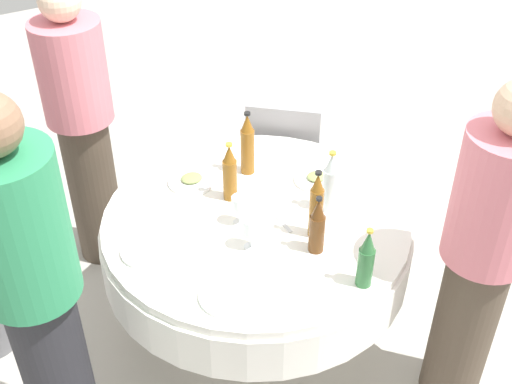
{
  "coord_description": "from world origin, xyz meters",
  "views": [
    {
      "loc": [
        -1.17,
        -1.96,
        2.56
      ],
      "look_at": [
        0.0,
        0.0,
        0.87
      ],
      "focal_mm": 46.1,
      "sensor_mm": 36.0,
      "label": 1
    }
  ],
  "objects_px": {
    "plate_inner": "(146,251)",
    "person_left": "(82,127)",
    "bottle_green_east": "(366,259)",
    "person_south": "(36,296)",
    "dining_table": "(256,241)",
    "bottle_brown_left": "(317,226)",
    "plate_near": "(317,179)",
    "plate_rear": "(192,180)",
    "chair_front": "(284,154)",
    "bottle_clear_outer": "(330,183)",
    "wine_glass_far": "(240,204)",
    "wine_glass_left": "(251,228)",
    "bottle_amber_far": "(247,145)",
    "plate_north": "(229,295)",
    "bottle_amber_front": "(316,206)",
    "person_outer": "(483,254)",
    "bottle_amber_south": "(230,173)"
  },
  "relations": [
    {
      "from": "plate_inner",
      "to": "person_left",
      "type": "xyz_separation_m",
      "value": [
        0.07,
        0.95,
        0.09
      ]
    },
    {
      "from": "wine_glass_far",
      "to": "person_left",
      "type": "distance_m",
      "value": 1.05
    },
    {
      "from": "bottle_clear_outer",
      "to": "wine_glass_far",
      "type": "height_order",
      "value": "bottle_clear_outer"
    },
    {
      "from": "bottle_green_east",
      "to": "plate_north",
      "type": "bearing_deg",
      "value": 157.11
    },
    {
      "from": "person_south",
      "to": "person_outer",
      "type": "distance_m",
      "value": 1.7
    },
    {
      "from": "person_left",
      "to": "plate_near",
      "type": "bearing_deg",
      "value": -71.74
    },
    {
      "from": "bottle_brown_left",
      "to": "chair_front",
      "type": "distance_m",
      "value": 1.12
    },
    {
      "from": "bottle_amber_far",
      "to": "chair_front",
      "type": "distance_m",
      "value": 0.65
    },
    {
      "from": "bottle_green_east",
      "to": "chair_front",
      "type": "height_order",
      "value": "bottle_green_east"
    },
    {
      "from": "dining_table",
      "to": "person_outer",
      "type": "relative_size",
      "value": 0.88
    },
    {
      "from": "bottle_green_east",
      "to": "wine_glass_far",
      "type": "height_order",
      "value": "bottle_green_east"
    },
    {
      "from": "bottle_amber_far",
      "to": "bottle_amber_front",
      "type": "distance_m",
      "value": 0.56
    },
    {
      "from": "bottle_amber_south",
      "to": "bottle_amber_front",
      "type": "distance_m",
      "value": 0.45
    },
    {
      "from": "plate_inner",
      "to": "plate_north",
      "type": "bearing_deg",
      "value": -67.02
    },
    {
      "from": "bottle_amber_south",
      "to": "person_left",
      "type": "relative_size",
      "value": 0.18
    },
    {
      "from": "bottle_clear_outer",
      "to": "person_left",
      "type": "distance_m",
      "value": 1.34
    },
    {
      "from": "person_left",
      "to": "chair_front",
      "type": "height_order",
      "value": "person_left"
    },
    {
      "from": "person_outer",
      "to": "person_south",
      "type": "bearing_deg",
      "value": -58.77
    },
    {
      "from": "wine_glass_left",
      "to": "plate_north",
      "type": "xyz_separation_m",
      "value": [
        -0.22,
        -0.21,
        -0.09
      ]
    },
    {
      "from": "bottle_clear_outer",
      "to": "bottle_brown_left",
      "type": "xyz_separation_m",
      "value": [
        -0.21,
        -0.2,
        -0.02
      ]
    },
    {
      "from": "bottle_amber_south",
      "to": "plate_inner",
      "type": "height_order",
      "value": "bottle_amber_south"
    },
    {
      "from": "bottle_amber_far",
      "to": "plate_near",
      "type": "relative_size",
      "value": 1.52
    },
    {
      "from": "plate_north",
      "to": "chair_front",
      "type": "xyz_separation_m",
      "value": [
        0.92,
        1.01,
        -0.23
      ]
    },
    {
      "from": "dining_table",
      "to": "plate_inner",
      "type": "relative_size",
      "value": 6.58
    },
    {
      "from": "bottle_brown_left",
      "to": "wine_glass_left",
      "type": "distance_m",
      "value": 0.27
    },
    {
      "from": "person_south",
      "to": "chair_front",
      "type": "height_order",
      "value": "person_south"
    },
    {
      "from": "bottle_clear_outer",
      "to": "plate_near",
      "type": "bearing_deg",
      "value": 68.73
    },
    {
      "from": "person_outer",
      "to": "bottle_clear_outer",
      "type": "bearing_deg",
      "value": -104.11
    },
    {
      "from": "wine_glass_left",
      "to": "person_south",
      "type": "xyz_separation_m",
      "value": [
        -0.87,
        0.02,
        0.04
      ]
    },
    {
      "from": "bottle_brown_left",
      "to": "plate_near",
      "type": "bearing_deg",
      "value": 54.29
    },
    {
      "from": "wine_glass_far",
      "to": "plate_rear",
      "type": "relative_size",
      "value": 0.62
    },
    {
      "from": "plate_north",
      "to": "plate_near",
      "type": "distance_m",
      "value": 0.86
    },
    {
      "from": "bottle_amber_front",
      "to": "plate_near",
      "type": "distance_m",
      "value": 0.42
    },
    {
      "from": "bottle_green_east",
      "to": "person_south",
      "type": "xyz_separation_m",
      "value": [
        -1.14,
        0.44,
        0.02
      ]
    },
    {
      "from": "plate_rear",
      "to": "person_left",
      "type": "xyz_separation_m",
      "value": [
        -0.32,
        0.6,
        0.08
      ]
    },
    {
      "from": "bottle_clear_outer",
      "to": "person_outer",
      "type": "relative_size",
      "value": 0.19
    },
    {
      "from": "bottle_amber_south",
      "to": "bottle_brown_left",
      "type": "distance_m",
      "value": 0.51
    },
    {
      "from": "wine_glass_left",
      "to": "bottle_amber_far",
      "type": "bearing_deg",
      "value": 61.1
    },
    {
      "from": "wine_glass_far",
      "to": "plate_near",
      "type": "xyz_separation_m",
      "value": [
        0.47,
        0.09,
        -0.09
      ]
    },
    {
      "from": "bottle_amber_front",
      "to": "plate_rear",
      "type": "height_order",
      "value": "bottle_amber_front"
    },
    {
      "from": "bottle_amber_south",
      "to": "wine_glass_left",
      "type": "xyz_separation_m",
      "value": [
        -0.09,
        -0.35,
        -0.03
      ]
    },
    {
      "from": "plate_near",
      "to": "plate_rear",
      "type": "relative_size",
      "value": 0.95
    },
    {
      "from": "bottle_brown_left",
      "to": "person_left",
      "type": "xyz_separation_m",
      "value": [
        -0.55,
        1.3,
        -0.03
      ]
    },
    {
      "from": "dining_table",
      "to": "plate_rear",
      "type": "bearing_deg",
      "value": 109.34
    },
    {
      "from": "bottle_green_east",
      "to": "plate_inner",
      "type": "xyz_separation_m",
      "value": [
        -0.66,
        0.61,
        -0.12
      ]
    },
    {
      "from": "bottle_green_east",
      "to": "bottle_amber_far",
      "type": "relative_size",
      "value": 0.83
    },
    {
      "from": "plate_near",
      "to": "person_south",
      "type": "bearing_deg",
      "value": -170.74
    },
    {
      "from": "bottle_amber_south",
      "to": "plate_rear",
      "type": "bearing_deg",
      "value": 116.55
    },
    {
      "from": "person_south",
      "to": "plate_rear",
      "type": "bearing_deg",
      "value": -67.26
    },
    {
      "from": "plate_near",
      "to": "plate_north",
      "type": "bearing_deg",
      "value": -148.09
    }
  ]
}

